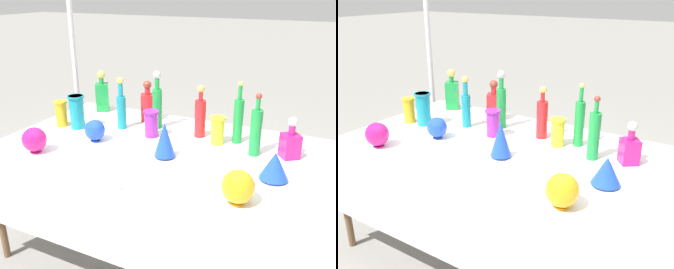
# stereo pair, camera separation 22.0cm
# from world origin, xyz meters

# --- Properties ---
(ground_plane) EXTENTS (40.00, 40.00, 0.00)m
(ground_plane) POSITION_xyz_m (0.00, 0.00, 0.00)
(ground_plane) COLOR gray
(display_table) EXTENTS (2.10, 1.20, 0.76)m
(display_table) POSITION_xyz_m (0.00, -0.05, 0.71)
(display_table) COLOR white
(display_table) RESTS_ON ground
(tall_bottle_0) EXTENTS (0.06, 0.06, 0.40)m
(tall_bottle_0) POSITION_xyz_m (-0.23, 0.31, 0.93)
(tall_bottle_0) COLOR #198C38
(tall_bottle_0) RESTS_ON display_table
(tall_bottle_1) EXTENTS (0.07, 0.07, 0.34)m
(tall_bottle_1) POSITION_xyz_m (0.09, 0.29, 0.90)
(tall_bottle_1) COLOR red
(tall_bottle_1) RESTS_ON display_table
(tall_bottle_2) EXTENTS (0.07, 0.07, 0.37)m
(tall_bottle_2) POSITION_xyz_m (0.48, 0.16, 0.91)
(tall_bottle_2) COLOR #198C38
(tall_bottle_2) RESTS_ON display_table
(tall_bottle_3) EXTENTS (0.06, 0.06, 0.36)m
(tall_bottle_3) POSITION_xyz_m (-0.45, 0.20, 0.91)
(tall_bottle_3) COLOR teal
(tall_bottle_3) RESTS_ON display_table
(tall_bottle_4) EXTENTS (0.06, 0.06, 0.39)m
(tall_bottle_4) POSITION_xyz_m (0.34, 0.30, 0.91)
(tall_bottle_4) COLOR #198C38
(tall_bottle_4) RESTS_ON display_table
(square_decanter_0) EXTENTS (0.13, 0.13, 0.32)m
(square_decanter_0) POSITION_xyz_m (-0.80, 0.47, 0.89)
(square_decanter_0) COLOR #198C38
(square_decanter_0) RESTS_ON display_table
(square_decanter_1) EXTENTS (0.13, 0.13, 0.24)m
(square_decanter_1) POSITION_xyz_m (0.67, 0.21, 0.85)
(square_decanter_1) COLOR #C61972
(square_decanter_1) RESTS_ON display_table
(square_decanter_2) EXTENTS (0.13, 0.13, 0.30)m
(square_decanter_2) POSITION_xyz_m (-0.37, 0.42, 0.88)
(square_decanter_2) COLOR red
(square_decanter_2) RESTS_ON display_table
(slender_vase_0) EXTENTS (0.12, 0.12, 0.23)m
(slender_vase_0) POSITION_xyz_m (-0.73, 0.07, 0.88)
(slender_vase_0) COLOR teal
(slender_vase_0) RESTS_ON display_table
(slender_vase_1) EXTENTS (0.09, 0.09, 0.18)m
(slender_vase_1) POSITION_xyz_m (-0.85, 0.05, 0.86)
(slender_vase_1) COLOR orange
(slender_vase_1) RESTS_ON display_table
(slender_vase_2) EXTENTS (0.10, 0.10, 0.18)m
(slender_vase_2) POSITION_xyz_m (-0.19, 0.15, 0.86)
(slender_vase_2) COLOR purple
(slender_vase_2) RESTS_ON display_table
(slender_vase_3) EXTENTS (0.10, 0.10, 0.18)m
(slender_vase_3) POSITION_xyz_m (0.23, 0.22, 0.86)
(slender_vase_3) COLOR yellow
(slender_vase_3) RESTS_ON display_table
(fluted_vase_0) EXTENTS (0.15, 0.15, 0.15)m
(fluted_vase_0) POSITION_xyz_m (0.64, -0.10, 0.84)
(fluted_vase_0) COLOR blue
(fluted_vase_0) RESTS_ON display_table
(fluted_vase_1) EXTENTS (0.12, 0.12, 0.21)m
(fluted_vase_1) POSITION_xyz_m (0.03, -0.10, 0.87)
(fluted_vase_1) COLOR blue
(fluted_vase_1) RESTS_ON display_table
(round_bowl_0) EXTENTS (0.15, 0.15, 0.16)m
(round_bowl_0) POSITION_xyz_m (0.54, -0.40, 0.84)
(round_bowl_0) COLOR orange
(round_bowl_0) RESTS_ON display_table
(round_bowl_1) EXTENTS (0.14, 0.14, 0.15)m
(round_bowl_1) POSITION_xyz_m (-0.69, -0.37, 0.84)
(round_bowl_1) COLOR #C61972
(round_bowl_1) RESTS_ON display_table
(round_bowl_2) EXTENTS (0.13, 0.13, 0.14)m
(round_bowl_2) POSITION_xyz_m (-0.48, -0.07, 0.83)
(round_bowl_2) COLOR blue
(round_bowl_2) RESTS_ON display_table
(price_tag_left) EXTENTS (0.05, 0.02, 0.03)m
(price_tag_left) POSITION_xyz_m (0.22, -0.52, 0.78)
(price_tag_left) COLOR white
(price_tag_left) RESTS_ON display_table
(price_tag_center) EXTENTS (0.05, 0.03, 0.04)m
(price_tag_center) POSITION_xyz_m (-0.01, -0.54, 0.78)
(price_tag_center) COLOR white
(price_tag_center) RESTS_ON display_table
(cardboard_box_behind_left) EXTENTS (0.47, 0.40, 0.45)m
(cardboard_box_behind_left) POSITION_xyz_m (-0.60, 1.05, 0.18)
(cardboard_box_behind_left) COLOR tan
(cardboard_box_behind_left) RESTS_ON ground
(canopy_pole) EXTENTS (0.18, 0.18, 2.56)m
(canopy_pole) POSITION_xyz_m (-1.30, 0.76, 1.02)
(canopy_pole) COLOR silver
(canopy_pole) RESTS_ON ground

